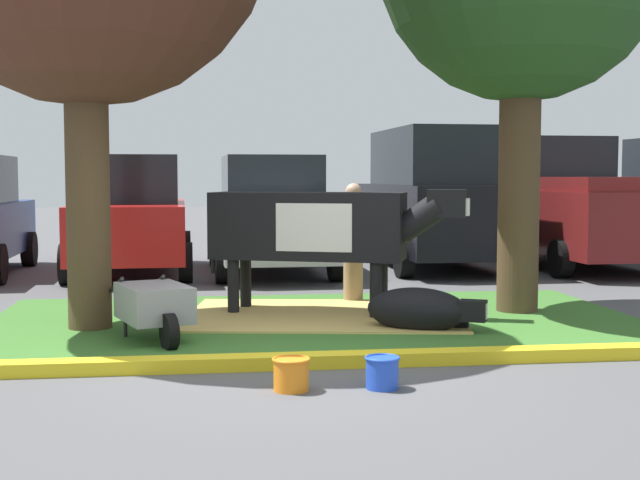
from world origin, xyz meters
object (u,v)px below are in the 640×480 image
object	(u,v)px
calf_lying	(420,310)
sedan_silver	(271,216)
person_handler	(353,239)
cow_holstein	(317,227)
wheelbarrow	(155,304)
bucket_blue	(382,372)
pickup_truck_maroon	(570,206)
sedan_red	(131,216)
bucket_orange	(291,373)
suv_black	(434,198)

from	to	relation	value
calf_lying	sedan_silver	size ratio (longest dim) A/B	0.29
calf_lying	person_handler	world-z (taller)	person_handler
person_handler	cow_holstein	bearing A→B (deg)	-122.12
wheelbarrow	sedan_silver	distance (m)	6.44
bucket_blue	pickup_truck_maroon	bearing A→B (deg)	58.52
person_handler	bucket_blue	xyz separation A→B (m)	(-0.57, -4.63, -0.71)
bucket_blue	pickup_truck_maroon	size ratio (longest dim) A/B	0.05
cow_holstein	pickup_truck_maroon	world-z (taller)	pickup_truck_maroon
wheelbarrow	sedan_red	size ratio (longest dim) A/B	0.36
bucket_orange	sedan_red	bearing A→B (deg)	102.54
wheelbarrow	bucket_blue	size ratio (longest dim) A/B	5.67
cow_holstein	bucket_blue	distance (m)	3.77
sedan_red	calf_lying	bearing A→B (deg)	-60.08
calf_lying	bucket_orange	size ratio (longest dim) A/B	4.32
cow_holstein	calf_lying	world-z (taller)	cow_holstein
sedan_red	wheelbarrow	bearing A→B (deg)	-83.46
wheelbarrow	pickup_truck_maroon	size ratio (longest dim) A/B	0.29
suv_black	calf_lying	bearing A→B (deg)	-106.32
sedan_silver	pickup_truck_maroon	distance (m)	5.63
cow_holstein	calf_lying	size ratio (longest dim) A/B	2.32
bucket_blue	pickup_truck_maroon	world-z (taller)	pickup_truck_maroon
calf_lying	wheelbarrow	xyz separation A→B (m)	(-2.80, -0.21, 0.15)
wheelbarrow	bucket_orange	size ratio (longest dim) A/B	5.31
bucket_orange	suv_black	bearing A→B (deg)	68.18
bucket_blue	sedan_red	size ratio (longest dim) A/B	0.06
bucket_blue	pickup_truck_maroon	xyz separation A→B (m)	(5.38, 8.79, 0.98)
sedan_silver	pickup_truck_maroon	size ratio (longest dim) A/B	0.82
sedan_red	suv_black	xyz separation A→B (m)	(5.39, 0.26, 0.29)
wheelbarrow	suv_black	world-z (taller)	suv_black
person_handler	sedan_silver	distance (m)	3.84
bucket_orange	sedan_silver	bearing A→B (deg)	86.65
person_handler	suv_black	bearing A→B (deg)	61.93
calf_lying	cow_holstein	bearing A→B (deg)	127.35
bucket_orange	sedan_red	xyz separation A→B (m)	(-1.89, 8.49, 0.85)
calf_lying	bucket_blue	bearing A→B (deg)	-110.90
cow_holstein	wheelbarrow	xyz separation A→B (m)	(-1.84, -1.46, -0.68)
calf_lying	sedan_red	xyz separation A→B (m)	(-3.52, 6.12, 0.75)
bucket_orange	pickup_truck_maroon	size ratio (longest dim) A/B	0.06
cow_holstein	wheelbarrow	distance (m)	2.45
calf_lying	pickup_truck_maroon	xyz separation A→B (m)	(4.47, 6.39, 0.88)
pickup_truck_maroon	suv_black	bearing A→B (deg)	-179.92
wheelbarrow	sedan_red	world-z (taller)	sedan_red
bucket_orange	bucket_blue	world-z (taller)	bucket_orange
person_handler	wheelbarrow	distance (m)	3.49
bucket_orange	pickup_truck_maroon	world-z (taller)	pickup_truck_maroon
bucket_orange	pickup_truck_maroon	xyz separation A→B (m)	(6.10, 8.76, 0.98)
bucket_orange	sedan_red	distance (m)	8.74
sedan_silver	suv_black	xyz separation A→B (m)	(3.02, 0.40, 0.29)
wheelbarrow	sedan_silver	xyz separation A→B (m)	(1.65, 6.20, 0.60)
sedan_red	pickup_truck_maroon	world-z (taller)	pickup_truck_maroon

